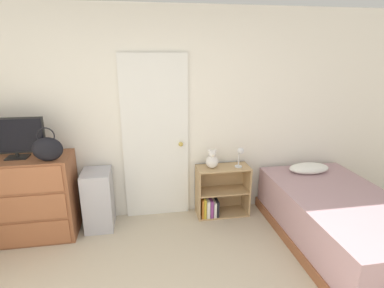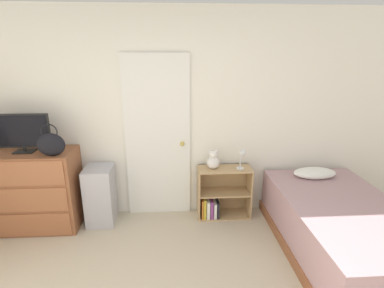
# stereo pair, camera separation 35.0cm
# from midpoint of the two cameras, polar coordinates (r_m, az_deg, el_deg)

# --- Properties ---
(wall_back) EXTENTS (10.00, 0.06, 2.55)m
(wall_back) POSITION_cam_midpoint_polar(r_m,az_deg,el_deg) (3.68, -2.74, 5.20)
(wall_back) COLOR white
(wall_back) RESTS_ON ground_plane
(door_closed) EXTENTS (0.80, 0.09, 2.03)m
(door_closed) POSITION_cam_midpoint_polar(r_m,az_deg,el_deg) (3.70, -3.88, 1.06)
(door_closed) COLOR white
(door_closed) RESTS_ON ground_plane
(dresser) EXTENTS (0.97, 0.51, 0.95)m
(dresser) POSITION_cam_midpoint_polar(r_m,az_deg,el_deg) (3.93, -25.39, -8.00)
(dresser) COLOR brown
(dresser) RESTS_ON ground_plane
(tv) EXTENTS (0.62, 0.16, 0.44)m
(tv) POSITION_cam_midpoint_polar(r_m,az_deg,el_deg) (3.73, -27.42, 1.94)
(tv) COLOR black
(tv) RESTS_ON dresser
(handbag) EXTENTS (0.30, 0.12, 0.36)m
(handbag) POSITION_cam_midpoint_polar(r_m,az_deg,el_deg) (3.48, -22.76, -0.08)
(handbag) COLOR black
(handbag) RESTS_ON dresser
(storage_bin) EXTENTS (0.33, 0.39, 0.72)m
(storage_bin) POSITION_cam_midpoint_polar(r_m,az_deg,el_deg) (3.83, -14.52, -9.45)
(storage_bin) COLOR #ADADB7
(storage_bin) RESTS_ON ground_plane
(bookshelf) EXTENTS (0.67, 0.30, 0.66)m
(bookshelf) POSITION_cam_midpoint_polar(r_m,az_deg,el_deg) (3.91, 7.83, -9.85)
(bookshelf) COLOR tan
(bookshelf) RESTS_ON ground_plane
(teddy_bear) EXTENTS (0.16, 0.16, 0.24)m
(teddy_bear) POSITION_cam_midpoint_polar(r_m,az_deg,el_deg) (3.70, 6.77, -3.22)
(teddy_bear) COLOR silver
(teddy_bear) RESTS_ON bookshelf
(desk_lamp) EXTENTS (0.11, 0.10, 0.26)m
(desk_lamp) POSITION_cam_midpoint_polar(r_m,az_deg,el_deg) (3.71, 12.20, -2.15)
(desk_lamp) COLOR silver
(desk_lamp) RESTS_ON bookshelf
(bed) EXTENTS (1.15, 2.00, 0.68)m
(bed) POSITION_cam_midpoint_polar(r_m,az_deg,el_deg) (3.64, 29.26, -14.06)
(bed) COLOR brown
(bed) RESTS_ON ground_plane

